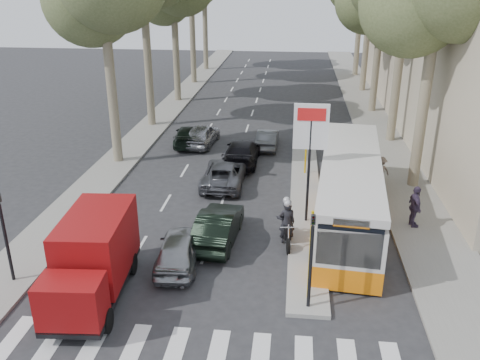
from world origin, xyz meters
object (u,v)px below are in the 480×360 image
(dark_hatchback, at_px, (218,226))
(city_bus, at_px, (349,190))
(silver_hatchback, at_px, (179,250))
(motorcycle, at_px, (286,222))
(red_truck, at_px, (93,257))

(dark_hatchback, xyz_separation_m, city_bus, (5.62, 2.42, 0.90))
(dark_hatchback, bearing_deg, city_bus, -153.06)
(silver_hatchback, distance_m, motorcycle, 4.76)
(city_bus, bearing_deg, silver_hatchback, -141.79)
(silver_hatchback, height_order, motorcycle, motorcycle)
(silver_hatchback, relative_size, dark_hatchback, 0.89)
(motorcycle, bearing_deg, red_truck, -151.06)
(silver_hatchback, height_order, dark_hatchback, dark_hatchback)
(city_bus, height_order, motorcycle, city_bus)
(red_truck, height_order, city_bus, city_bus)
(silver_hatchback, bearing_deg, red_truck, 39.22)
(city_bus, distance_m, motorcycle, 3.52)
(red_truck, bearing_deg, motorcycle, 31.34)
(dark_hatchback, bearing_deg, silver_hatchback, 61.97)
(red_truck, relative_size, motorcycle, 2.32)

